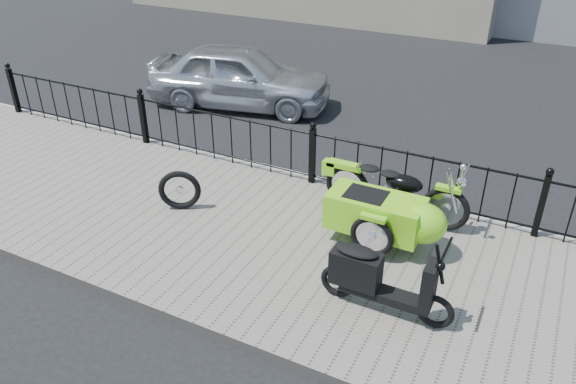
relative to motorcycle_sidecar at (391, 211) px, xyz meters
The scene contains 8 objects.
ground 1.79m from the motorcycle_sidecar, behind, with size 120.00×120.00×0.00m, color black.
sidewalk 1.91m from the motorcycle_sidecar, 156.05° to the right, with size 30.00×3.80×0.12m, color slate.
curb 2.13m from the motorcycle_sidecar, 144.47° to the left, with size 30.00×0.10×0.12m, color gray.
iron_fence 1.98m from the motorcycle_sidecar, 147.77° to the left, with size 14.11×0.11×1.08m.
motorcycle_sidecar is the anchor object (origin of this frame).
scooter 1.47m from the motorcycle_sidecar, 78.13° to the right, with size 1.62×0.47×1.10m.
spare_tire 3.17m from the motorcycle_sidecar, 168.49° to the right, with size 0.65×0.65×0.09m, color black.
sedan_car 6.10m from the motorcycle_sidecar, 140.99° to the left, with size 1.63×4.05×1.38m, color silver.
Camera 1 is at (3.39, -6.23, 4.62)m, focal length 35.00 mm.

